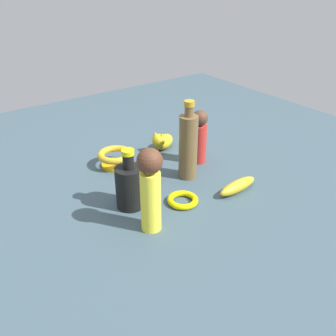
% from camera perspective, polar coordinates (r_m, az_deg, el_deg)
% --- Properties ---
extents(ground, '(2.00, 2.00, 0.00)m').
position_cam_1_polar(ground, '(1.29, 0.00, -1.75)').
color(ground, '#384C56').
extents(banana, '(0.05, 0.16, 0.04)m').
position_cam_1_polar(banana, '(1.24, 10.37, -2.68)').
color(banana, gold).
rests_on(banana, ground).
extents(bottle_short, '(0.08, 0.08, 0.19)m').
position_cam_1_polar(bottle_short, '(1.13, -5.76, -2.62)').
color(bottle_short, black).
rests_on(bottle_short, ground).
extents(bowl, '(0.13, 0.13, 0.06)m').
position_cam_1_polar(bowl, '(1.38, -7.87, 1.66)').
color(bowl, gold).
rests_on(bowl, ground).
extents(bottle_tall, '(0.06, 0.06, 0.27)m').
position_cam_1_polar(bottle_tall, '(1.26, 3.03, 3.38)').
color(bottle_tall, brown).
rests_on(bottle_tall, ground).
extents(person_figure_child, '(0.07, 0.07, 0.24)m').
position_cam_1_polar(person_figure_child, '(1.00, -2.65, -2.86)').
color(person_figure_child, yellow).
rests_on(person_figure_child, ground).
extents(bangle, '(0.10, 0.10, 0.02)m').
position_cam_1_polar(bangle, '(1.17, 2.21, -4.80)').
color(bangle, '#DCCD07').
rests_on(bangle, ground).
extents(person_figure_adult, '(0.06, 0.06, 0.20)m').
position_cam_1_polar(person_figure_adult, '(1.37, 4.70, 4.75)').
color(person_figure_adult, '#B72C24').
rests_on(person_figure_adult, ground).
extents(cat_figurine, '(0.10, 0.13, 0.08)m').
position_cam_1_polar(cat_figurine, '(1.49, -0.84, 4.04)').
color(cat_figurine, gold).
rests_on(cat_figurine, ground).
extents(nail_polish_jar, '(0.05, 0.05, 0.05)m').
position_cam_1_polar(nail_polish_jar, '(1.28, -2.22, -1.00)').
color(nail_polish_jar, black).
rests_on(nail_polish_jar, ground).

